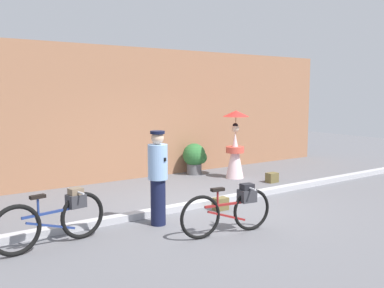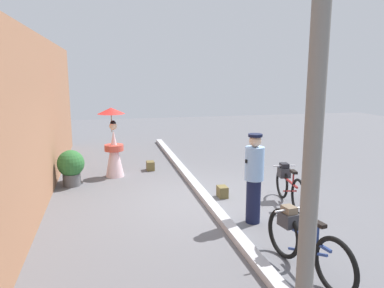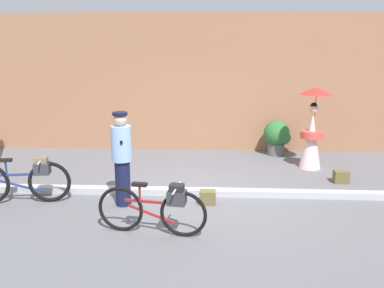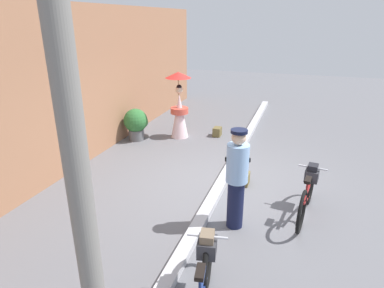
# 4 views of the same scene
# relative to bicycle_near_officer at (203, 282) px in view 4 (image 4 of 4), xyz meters

# --- Properties ---
(ground_plane) EXTENTS (30.00, 30.00, 0.00)m
(ground_plane) POSITION_rel_bicycle_near_officer_xyz_m (3.10, 0.53, -0.43)
(ground_plane) COLOR slate
(building_wall) EXTENTS (14.00, 0.40, 3.46)m
(building_wall) POSITION_rel_bicycle_near_officer_xyz_m (3.10, 3.99, 1.30)
(building_wall) COLOR #9E6B4C
(building_wall) RESTS_ON ground_plane
(sidewalk_curb) EXTENTS (14.00, 0.20, 0.12)m
(sidewalk_curb) POSITION_rel_bicycle_near_officer_xyz_m (3.10, 0.53, -0.37)
(sidewalk_curb) COLOR #B2B2B7
(sidewalk_curb) RESTS_ON ground_plane
(bicycle_near_officer) EXTENTS (1.76, 0.49, 0.82)m
(bicycle_near_officer) POSITION_rel_bicycle_near_officer_xyz_m (0.00, 0.00, 0.00)
(bicycle_near_officer) COLOR black
(bicycle_near_officer) RESTS_ON ground_plane
(bicycle_far_side) EXTENTS (1.65, 0.48, 0.80)m
(bicycle_far_side) POSITION_rel_bicycle_near_officer_xyz_m (2.51, -1.07, -0.01)
(bicycle_far_side) COLOR black
(bicycle_far_side) RESTS_ON ground_plane
(person_officer) EXTENTS (0.34, 0.38, 1.64)m
(person_officer) POSITION_rel_bicycle_near_officer_xyz_m (1.77, 0.01, 0.44)
(person_officer) COLOR #141938
(person_officer) RESTS_ON ground_plane
(person_with_parasol) EXTENTS (0.70, 0.70, 1.81)m
(person_with_parasol) POSITION_rel_bicycle_near_officer_xyz_m (5.50, 2.37, 0.43)
(person_with_parasol) COLOR silver
(person_with_parasol) RESTS_ON ground_plane
(potted_plant_by_door) EXTENTS (0.66, 0.64, 0.87)m
(potted_plant_by_door) POSITION_rel_bicycle_near_officer_xyz_m (4.91, 3.39, 0.05)
(potted_plant_by_door) COLOR #59595B
(potted_plant_by_door) RESTS_ON ground_plane
(backpack_on_pavement) EXTENTS (0.28, 0.20, 0.25)m
(backpack_on_pavement) POSITION_rel_bicycle_near_officer_xyz_m (3.23, 0.11, -0.30)
(backpack_on_pavement) COLOR brown
(backpack_on_pavement) RESTS_ON ground_plane
(backpack_spare) EXTENTS (0.29, 0.21, 0.25)m
(backpack_spare) POSITION_rel_bicycle_near_officer_xyz_m (5.90, 1.37, -0.30)
(backpack_spare) COLOR brown
(backpack_spare) RESTS_ON ground_plane
(utility_pole) EXTENTS (0.18, 0.18, 4.80)m
(utility_pole) POSITION_rel_bicycle_near_officer_xyz_m (-1.06, 0.60, 1.97)
(utility_pole) COLOR slate
(utility_pole) RESTS_ON ground_plane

